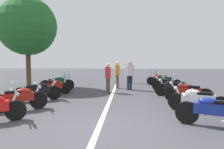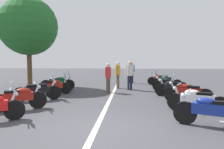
{
  "view_description": "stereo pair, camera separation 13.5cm",
  "coord_description": "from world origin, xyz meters",
  "px_view_note": "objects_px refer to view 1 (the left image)",
  "views": [
    {
      "loc": [
        -5.32,
        -0.75,
        1.86
      ],
      "look_at": [
        5.54,
        0.0,
        1.1
      ],
      "focal_mm": 33.2,
      "sensor_mm": 36.0,
      "label": 1
    },
    {
      "loc": [
        -5.32,
        -0.89,
        1.86
      ],
      "look_at": [
        5.54,
        0.0,
        1.1
      ],
      "focal_mm": 33.2,
      "sensor_mm": 36.0,
      "label": 2
    }
  ],
  "objects_px": {
    "bystander_2": "(108,75)",
    "motorcycle_right_row_5": "(165,81)",
    "motorcycle_right_row_0": "(214,111)",
    "motorcycle_right_row_6": "(160,79)",
    "motorcycle_left_row_2": "(38,91)",
    "roadside_tree_0": "(27,26)",
    "motorcycle_right_row_1": "(198,100)",
    "motorcycle_left_row_1": "(19,98)",
    "motorcycle_right_row_4": "(169,84)",
    "traffic_cone_0": "(13,94)",
    "motorcycle_right_row_3": "(174,88)",
    "motorcycle_left_row_3": "(52,86)",
    "motorcycle_right_row_2": "(188,92)",
    "bystander_1": "(129,73)",
    "motorcycle_left_row_4": "(58,83)",
    "bystander_0": "(130,71)",
    "bystander_4": "(117,73)"
  },
  "relations": [
    {
      "from": "motorcycle_left_row_1",
      "to": "bystander_1",
      "type": "distance_m",
      "value": 7.01
    },
    {
      "from": "motorcycle_left_row_1",
      "to": "motorcycle_right_row_4",
      "type": "relative_size",
      "value": 0.95
    },
    {
      "from": "motorcycle_right_row_0",
      "to": "roadside_tree_0",
      "type": "height_order",
      "value": "roadside_tree_0"
    },
    {
      "from": "motorcycle_right_row_2",
      "to": "motorcycle_right_row_3",
      "type": "height_order",
      "value": "motorcycle_right_row_2"
    },
    {
      "from": "motorcycle_right_row_0",
      "to": "motorcycle_right_row_6",
      "type": "height_order",
      "value": "motorcycle_right_row_6"
    },
    {
      "from": "traffic_cone_0",
      "to": "bystander_4",
      "type": "distance_m",
      "value": 6.4
    },
    {
      "from": "motorcycle_left_row_2",
      "to": "bystander_2",
      "type": "height_order",
      "value": "bystander_2"
    },
    {
      "from": "motorcycle_left_row_2",
      "to": "motorcycle_left_row_3",
      "type": "relative_size",
      "value": 0.99
    },
    {
      "from": "motorcycle_left_row_1",
      "to": "bystander_0",
      "type": "relative_size",
      "value": 1.06
    },
    {
      "from": "motorcycle_left_row_2",
      "to": "motorcycle_left_row_3",
      "type": "bearing_deg",
      "value": 59.66
    },
    {
      "from": "motorcycle_left_row_2",
      "to": "motorcycle_left_row_4",
      "type": "relative_size",
      "value": 0.98
    },
    {
      "from": "motorcycle_left_row_1",
      "to": "bystander_1",
      "type": "relative_size",
      "value": 1.02
    },
    {
      "from": "motorcycle_right_row_0",
      "to": "motorcycle_left_row_1",
      "type": "bearing_deg",
      "value": 8.77
    },
    {
      "from": "bystander_1",
      "to": "motorcycle_right_row_0",
      "type": "bearing_deg",
      "value": -6.37
    },
    {
      "from": "motorcycle_right_row_2",
      "to": "motorcycle_right_row_3",
      "type": "relative_size",
      "value": 1.01
    },
    {
      "from": "motorcycle_right_row_5",
      "to": "motorcycle_right_row_6",
      "type": "xyz_separation_m",
      "value": [
        1.66,
        0.1,
        -0.01
      ]
    },
    {
      "from": "motorcycle_right_row_4",
      "to": "motorcycle_left_row_3",
      "type": "bearing_deg",
      "value": 34.66
    },
    {
      "from": "traffic_cone_0",
      "to": "motorcycle_left_row_3",
      "type": "bearing_deg",
      "value": -39.81
    },
    {
      "from": "roadside_tree_0",
      "to": "motorcycle_right_row_5",
      "type": "bearing_deg",
      "value": -90.81
    },
    {
      "from": "bystander_4",
      "to": "motorcycle_right_row_2",
      "type": "bearing_deg",
      "value": -74.3
    },
    {
      "from": "motorcycle_left_row_3",
      "to": "motorcycle_right_row_1",
      "type": "height_order",
      "value": "motorcycle_left_row_3"
    },
    {
      "from": "bystander_1",
      "to": "traffic_cone_0",
      "type": "bearing_deg",
      "value": -79.54
    },
    {
      "from": "motorcycle_left_row_1",
      "to": "bystander_2",
      "type": "bearing_deg",
      "value": 26.75
    },
    {
      "from": "bystander_0",
      "to": "motorcycle_right_row_3",
      "type": "bearing_deg",
      "value": -155.75
    },
    {
      "from": "motorcycle_left_row_1",
      "to": "motorcycle_right_row_3",
      "type": "height_order",
      "value": "motorcycle_left_row_1"
    },
    {
      "from": "traffic_cone_0",
      "to": "bystander_0",
      "type": "bearing_deg",
      "value": -36.43
    },
    {
      "from": "traffic_cone_0",
      "to": "bystander_1",
      "type": "relative_size",
      "value": 0.34
    },
    {
      "from": "motorcycle_right_row_3",
      "to": "motorcycle_left_row_2",
      "type": "bearing_deg",
      "value": 34.27
    },
    {
      "from": "traffic_cone_0",
      "to": "bystander_2",
      "type": "bearing_deg",
      "value": -58.63
    },
    {
      "from": "motorcycle_left_row_4",
      "to": "motorcycle_right_row_4",
      "type": "bearing_deg",
      "value": -22.87
    },
    {
      "from": "motorcycle_right_row_6",
      "to": "roadside_tree_0",
      "type": "xyz_separation_m",
      "value": [
        -1.53,
        9.24,
        3.71
      ]
    },
    {
      "from": "motorcycle_right_row_1",
      "to": "motorcycle_right_row_2",
      "type": "xyz_separation_m",
      "value": [
        1.61,
        -0.12,
        0.02
      ]
    },
    {
      "from": "motorcycle_right_row_4",
      "to": "traffic_cone_0",
      "type": "xyz_separation_m",
      "value": [
        -3.04,
        7.74,
        -0.16
      ]
    },
    {
      "from": "motorcycle_left_row_1",
      "to": "motorcycle_right_row_1",
      "type": "distance_m",
      "value": 6.46
    },
    {
      "from": "motorcycle_left_row_3",
      "to": "bystander_0",
      "type": "relative_size",
      "value": 1.13
    },
    {
      "from": "roadside_tree_0",
      "to": "motorcycle_right_row_1",
      "type": "bearing_deg",
      "value": -124.64
    },
    {
      "from": "bystander_2",
      "to": "motorcycle_right_row_5",
      "type": "bearing_deg",
      "value": 57.8
    },
    {
      "from": "motorcycle_left_row_1",
      "to": "bystander_1",
      "type": "height_order",
      "value": "bystander_1"
    },
    {
      "from": "motorcycle_right_row_5",
      "to": "bystander_0",
      "type": "xyz_separation_m",
      "value": [
        2.98,
        2.23,
        0.54
      ]
    },
    {
      "from": "bystander_1",
      "to": "roadside_tree_0",
      "type": "distance_m",
      "value": 7.7
    },
    {
      "from": "motorcycle_right_row_1",
      "to": "motorcycle_right_row_3",
      "type": "distance_m",
      "value": 3.11
    },
    {
      "from": "motorcycle_right_row_1",
      "to": "motorcycle_right_row_6",
      "type": "distance_m",
      "value": 7.96
    },
    {
      "from": "motorcycle_left_row_3",
      "to": "motorcycle_right_row_6",
      "type": "xyz_separation_m",
      "value": [
        4.7,
        -6.42,
        -0.01
      ]
    },
    {
      "from": "motorcycle_left_row_2",
      "to": "motorcycle_right_row_0",
      "type": "xyz_separation_m",
      "value": [
        -3.26,
        -6.42,
        -0.01
      ]
    },
    {
      "from": "motorcycle_left_row_4",
      "to": "bystander_1",
      "type": "xyz_separation_m",
      "value": [
        0.68,
        -4.36,
        0.58
      ]
    },
    {
      "from": "bystander_0",
      "to": "bystander_4",
      "type": "distance_m",
      "value": 3.36
    },
    {
      "from": "motorcycle_right_row_2",
      "to": "motorcycle_right_row_0",
      "type": "bearing_deg",
      "value": 107.65
    },
    {
      "from": "motorcycle_right_row_2",
      "to": "bystander_0",
      "type": "relative_size",
      "value": 1.13
    },
    {
      "from": "motorcycle_left_row_3",
      "to": "bystander_4",
      "type": "relative_size",
      "value": 1.1
    },
    {
      "from": "motorcycle_left_row_2",
      "to": "bystander_0",
      "type": "distance_m",
      "value": 8.83
    }
  ]
}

